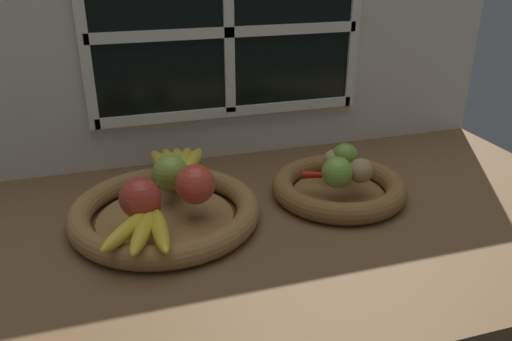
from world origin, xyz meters
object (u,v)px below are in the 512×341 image
at_px(fruit_bowl_right, 339,187).
at_px(banana_bunch_back, 177,166).
at_px(banana_bunch_front, 145,228).
at_px(lime_near, 337,172).
at_px(potato_small, 361,171).
at_px(potato_back, 339,159).
at_px(fruit_bowl_left, 165,212).
at_px(apple_green_back, 171,172).
at_px(apple_red_front, 140,198).
at_px(apple_red_right, 195,184).
at_px(lime_far, 345,156).
at_px(chili_pepper, 330,175).

relative_size(fruit_bowl_right, banana_bunch_back, 1.47).
xyz_separation_m(banana_bunch_front, lime_near, (0.39, 0.08, 0.02)).
xyz_separation_m(fruit_bowl_right, potato_small, (0.03, -0.03, 0.05)).
relative_size(banana_bunch_back, potato_back, 2.72).
relative_size(fruit_bowl_left, potato_back, 5.17).
bearing_deg(potato_back, banana_bunch_back, 166.66).
bearing_deg(potato_small, apple_green_back, 167.89).
bearing_deg(apple_red_front, fruit_bowl_right, 6.70).
distance_m(apple_red_front, apple_red_right, 0.11).
bearing_deg(potato_small, lime_near, -173.33).
height_order(apple_red_front, banana_bunch_front, apple_red_front).
distance_m(lime_near, lime_far, 0.09).
relative_size(fruit_bowl_left, potato_small, 6.10).
height_order(banana_bunch_back, lime_near, lime_near).
xyz_separation_m(banana_bunch_front, banana_bunch_back, (0.09, 0.24, 0.00)).
xyz_separation_m(apple_green_back, chili_pepper, (0.32, -0.05, -0.03)).
bearing_deg(apple_red_right, lime_near, -2.99).
xyz_separation_m(apple_red_front, apple_green_back, (0.07, 0.10, -0.00)).
relative_size(fruit_bowl_left, apple_green_back, 5.13).
xyz_separation_m(banana_bunch_back, lime_far, (0.35, -0.09, 0.01)).
bearing_deg(banana_bunch_back, potato_back, -13.34).
relative_size(banana_bunch_front, potato_small, 2.75).
bearing_deg(lime_far, apple_red_front, -168.97).
distance_m(apple_red_front, lime_near, 0.39).
relative_size(potato_small, chili_pepper, 0.53).
distance_m(banana_bunch_front, lime_far, 0.47).
bearing_deg(fruit_bowl_left, banana_bunch_front, -112.31).
height_order(apple_green_back, banana_bunch_front, apple_green_back).
bearing_deg(chili_pepper, apple_red_front, -154.52).
height_order(potato_back, lime_near, lime_near).
relative_size(apple_red_front, apple_green_back, 1.05).
relative_size(banana_bunch_back, chili_pepper, 1.72).
height_order(banana_bunch_front, banana_bunch_back, banana_bunch_back).
xyz_separation_m(banana_bunch_front, potato_back, (0.44, 0.16, 0.01)).
bearing_deg(apple_green_back, fruit_bowl_left, -113.54).
distance_m(fruit_bowl_left, banana_bunch_back, 0.14).
bearing_deg(lime_far, banana_bunch_front, -161.02).
distance_m(fruit_bowl_right, lime_near, 0.07).
xyz_separation_m(banana_bunch_back, potato_small, (0.35, -0.16, 0.01)).
distance_m(apple_red_right, lime_far, 0.35).
height_order(fruit_bowl_left, lime_far, lime_far).
relative_size(apple_red_front, apple_red_right, 0.99).
relative_size(fruit_bowl_left, apple_red_front, 4.88).
distance_m(apple_red_front, lime_far, 0.45).
relative_size(apple_red_right, banana_bunch_front, 0.46).
distance_m(banana_bunch_back, lime_far, 0.36).
bearing_deg(fruit_bowl_right, fruit_bowl_left, -180.00).
bearing_deg(banana_bunch_front, apple_red_right, 41.23).
relative_size(banana_bunch_front, lime_far, 2.86).
bearing_deg(apple_red_right, potato_small, -1.39).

